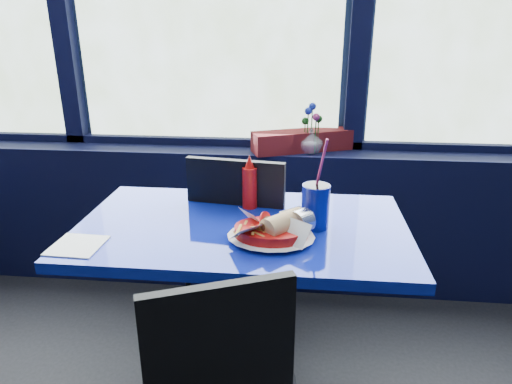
% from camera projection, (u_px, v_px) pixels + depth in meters
% --- Properties ---
extents(window_sill, '(5.00, 0.26, 0.80)m').
position_uv_depth(window_sill, '(211.00, 215.00, 2.63)').
color(window_sill, black).
rests_on(window_sill, ground).
extents(near_table, '(1.20, 0.70, 0.75)m').
position_uv_depth(near_table, '(243.00, 268.00, 1.73)').
color(near_table, black).
rests_on(near_table, ground).
extents(chair_near_back, '(0.48, 0.48, 0.94)m').
position_uv_depth(chair_near_back, '(237.00, 238.00, 2.04)').
color(chair_near_back, black).
rests_on(chair_near_back, ground).
extents(planter_box, '(0.54, 0.33, 0.11)m').
position_uv_depth(planter_box, '(302.00, 141.00, 2.42)').
color(planter_box, maroon).
rests_on(planter_box, window_sill).
extents(flower_vase, '(0.13, 0.14, 0.26)m').
position_uv_depth(flower_vase, '(311.00, 138.00, 2.37)').
color(flower_vase, silver).
rests_on(flower_vase, window_sill).
extents(food_basket, '(0.32, 0.32, 0.10)m').
position_uv_depth(food_basket, '(273.00, 230.00, 1.54)').
color(food_basket, '#A90E0B').
rests_on(food_basket, near_table).
extents(ketchup_bottle, '(0.06, 0.06, 0.22)m').
position_uv_depth(ketchup_bottle, '(250.00, 185.00, 1.79)').
color(ketchup_bottle, '#A90E0B').
rests_on(ketchup_bottle, near_table).
extents(soda_cup, '(0.10, 0.10, 0.34)m').
position_uv_depth(soda_cup, '(316.00, 205.00, 1.62)').
color(soda_cup, navy).
rests_on(soda_cup, near_table).
extents(napkin, '(0.17, 0.17, 0.00)m').
position_uv_depth(napkin, '(77.00, 245.00, 1.51)').
color(napkin, white).
rests_on(napkin, near_table).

